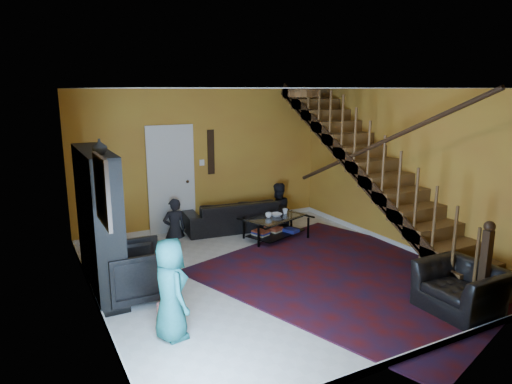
% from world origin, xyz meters
% --- Properties ---
extents(floor, '(5.50, 5.50, 0.00)m').
position_xyz_m(floor, '(0.00, 0.00, 0.00)').
color(floor, beige).
rests_on(floor, ground).
extents(room, '(5.50, 5.50, 5.50)m').
position_xyz_m(room, '(-1.33, 1.33, 0.05)').
color(room, gold).
rests_on(room, ground).
extents(staircase, '(0.95, 5.02, 3.18)m').
position_xyz_m(staircase, '(2.12, -0.00, 1.40)').
color(staircase, brown).
rests_on(staircase, floor).
extents(bookshelf, '(0.35, 1.80, 2.00)m').
position_xyz_m(bookshelf, '(-2.40, 0.60, 0.96)').
color(bookshelf, black).
rests_on(bookshelf, floor).
extents(door, '(0.82, 0.05, 2.05)m').
position_xyz_m(door, '(-0.70, 2.73, 1.02)').
color(door, silver).
rests_on(door, floor).
extents(framed_picture, '(0.04, 0.74, 0.74)m').
position_xyz_m(framed_picture, '(-2.57, -0.90, 1.75)').
color(framed_picture, maroon).
rests_on(framed_picture, room).
extents(wall_hanging, '(0.14, 0.03, 0.90)m').
position_xyz_m(wall_hanging, '(0.15, 2.73, 1.55)').
color(wall_hanging, black).
rests_on(wall_hanging, room).
extents(ceiling_fixture, '(0.40, 0.40, 0.10)m').
position_xyz_m(ceiling_fixture, '(0.00, -0.80, 2.74)').
color(ceiling_fixture, '#3F2814').
rests_on(ceiling_fixture, room).
extents(rug, '(4.80, 5.14, 0.02)m').
position_xyz_m(rug, '(1.09, -0.74, 0.01)').
color(rug, '#3F0B0D').
rests_on(rug, floor).
extents(sofa, '(2.14, 1.03, 0.60)m').
position_xyz_m(sofa, '(0.48, 2.30, 0.30)').
color(sofa, black).
rests_on(sofa, floor).
extents(armchair_left, '(0.84, 0.82, 0.76)m').
position_xyz_m(armchair_left, '(-2.05, 0.06, 0.38)').
color(armchair_left, black).
rests_on(armchair_left, floor).
extents(armchair_right, '(0.84, 0.96, 0.62)m').
position_xyz_m(armchair_right, '(1.50, -2.25, 0.31)').
color(armchair_right, black).
rests_on(armchair_right, floor).
extents(person_adult_a, '(0.46, 0.32, 1.22)m').
position_xyz_m(person_adult_a, '(-0.79, 2.35, 0.16)').
color(person_adult_a, black).
rests_on(person_adult_a, sofa).
extents(person_adult_b, '(0.64, 0.50, 1.30)m').
position_xyz_m(person_adult_b, '(1.50, 2.35, 0.20)').
color(person_adult_b, black).
rests_on(person_adult_b, sofa).
extents(person_child, '(0.44, 0.62, 1.19)m').
position_xyz_m(person_child, '(-1.95, -1.13, 0.59)').
color(person_child, '#1C686B').
rests_on(person_child, armchair_left).
extents(coffee_table, '(1.29, 1.02, 0.43)m').
position_xyz_m(coffee_table, '(0.89, 1.37, 0.25)').
color(coffee_table, black).
rests_on(coffee_table, floor).
extents(cup_a, '(0.14, 0.14, 0.10)m').
position_xyz_m(cup_a, '(0.75, 1.40, 0.48)').
color(cup_a, '#999999').
rests_on(cup_a, coffee_table).
extents(cup_b, '(0.13, 0.13, 0.10)m').
position_xyz_m(cup_b, '(1.17, 1.49, 0.48)').
color(cup_b, '#999999').
rests_on(cup_b, coffee_table).
extents(bowl, '(0.24, 0.24, 0.05)m').
position_xyz_m(bowl, '(0.92, 1.42, 0.46)').
color(bowl, '#999999').
rests_on(bowl, coffee_table).
extents(vase, '(0.18, 0.18, 0.19)m').
position_xyz_m(vase, '(-2.41, 0.10, 2.10)').
color(vase, '#999999').
rests_on(vase, bookshelf).
extents(popcorn_bucket, '(0.14, 0.14, 0.16)m').
position_xyz_m(popcorn_bucket, '(-1.91, -0.59, 0.10)').
color(popcorn_bucket, red).
rests_on(popcorn_bucket, rug).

